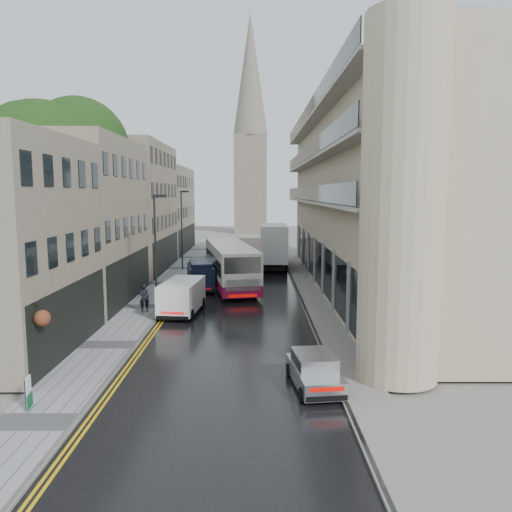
{
  "coord_description": "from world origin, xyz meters",
  "views": [
    {
      "loc": [
        1.32,
        -12.8,
        7.51
      ],
      "look_at": [
        1.39,
        18.0,
        3.59
      ],
      "focal_mm": 35.0,
      "sensor_mm": 36.0,
      "label": 1
    }
  ],
  "objects_px": {
    "silver_hatchback": "(303,383)",
    "pedestrian": "(144,298)",
    "lamp_post_far": "(182,231)",
    "cream_bus": "(219,273)",
    "tree_far": "(107,207)",
    "navy_van": "(191,279)",
    "estate_sign": "(28,393)",
    "tree_near": "(44,201)",
    "white_van": "(160,302)",
    "lamp_post_near": "(156,254)",
    "white_lorry": "(262,249)"
  },
  "relations": [
    {
      "from": "estate_sign",
      "to": "tree_far",
      "type": "bearing_deg",
      "value": 92.17
    },
    {
      "from": "tree_near",
      "to": "silver_hatchback",
      "type": "xyz_separation_m",
      "value": [
        15.56,
        -15.61,
        -6.24
      ]
    },
    {
      "from": "pedestrian",
      "to": "cream_bus",
      "type": "bearing_deg",
      "value": -146.51
    },
    {
      "from": "tree_near",
      "to": "cream_bus",
      "type": "relative_size",
      "value": 1.12
    },
    {
      "from": "tree_far",
      "to": "estate_sign",
      "type": "height_order",
      "value": "tree_far"
    },
    {
      "from": "tree_far",
      "to": "silver_hatchback",
      "type": "distance_m",
      "value": 32.9
    },
    {
      "from": "tree_far",
      "to": "navy_van",
      "type": "height_order",
      "value": "tree_far"
    },
    {
      "from": "white_lorry",
      "to": "white_van",
      "type": "distance_m",
      "value": 19.18
    },
    {
      "from": "white_lorry",
      "to": "white_van",
      "type": "height_order",
      "value": "white_lorry"
    },
    {
      "from": "pedestrian",
      "to": "lamp_post_near",
      "type": "bearing_deg",
      "value": 165.61
    },
    {
      "from": "white_van",
      "to": "navy_van",
      "type": "xyz_separation_m",
      "value": [
        0.87,
        7.56,
        0.09
      ]
    },
    {
      "from": "tree_near",
      "to": "lamp_post_near",
      "type": "height_order",
      "value": "tree_near"
    },
    {
      "from": "white_lorry",
      "to": "estate_sign",
      "type": "height_order",
      "value": "white_lorry"
    },
    {
      "from": "tree_near",
      "to": "navy_van",
      "type": "relative_size",
      "value": 3.06
    },
    {
      "from": "white_lorry",
      "to": "pedestrian",
      "type": "xyz_separation_m",
      "value": [
        -7.58,
        -16.4,
        -1.24
      ]
    },
    {
      "from": "navy_van",
      "to": "lamp_post_near",
      "type": "relative_size",
      "value": 0.63
    },
    {
      "from": "white_van",
      "to": "white_lorry",
      "type": "bearing_deg",
      "value": 76.72
    },
    {
      "from": "silver_hatchback",
      "to": "pedestrian",
      "type": "bearing_deg",
      "value": 116.03
    },
    {
      "from": "cream_bus",
      "to": "pedestrian",
      "type": "height_order",
      "value": "cream_bus"
    },
    {
      "from": "cream_bus",
      "to": "white_van",
      "type": "xyz_separation_m",
      "value": [
        -3.03,
        -7.05,
        -0.63
      ]
    },
    {
      "from": "tree_near",
      "to": "silver_hatchback",
      "type": "height_order",
      "value": "tree_near"
    },
    {
      "from": "silver_hatchback",
      "to": "lamp_post_near",
      "type": "bearing_deg",
      "value": 113.54
    },
    {
      "from": "tree_near",
      "to": "tree_far",
      "type": "relative_size",
      "value": 1.11
    },
    {
      "from": "tree_near",
      "to": "tree_far",
      "type": "xyz_separation_m",
      "value": [
        0.3,
        13.0,
        -0.72
      ]
    },
    {
      "from": "tree_near",
      "to": "lamp_post_far",
      "type": "bearing_deg",
      "value": 65.83
    },
    {
      "from": "tree_near",
      "to": "estate_sign",
      "type": "distance_m",
      "value": 18.5
    },
    {
      "from": "silver_hatchback",
      "to": "estate_sign",
      "type": "xyz_separation_m",
      "value": [
        -9.57,
        -0.72,
        -0.04
      ]
    },
    {
      "from": "cream_bus",
      "to": "silver_hatchback",
      "type": "distance_m",
      "value": 19.24
    },
    {
      "from": "tree_far",
      "to": "silver_hatchback",
      "type": "relative_size",
      "value": 3.43
    },
    {
      "from": "navy_van",
      "to": "lamp_post_far",
      "type": "bearing_deg",
      "value": 90.72
    },
    {
      "from": "lamp_post_far",
      "to": "estate_sign",
      "type": "height_order",
      "value": "lamp_post_far"
    },
    {
      "from": "lamp_post_near",
      "to": "tree_near",
      "type": "bearing_deg",
      "value": 169.01
    },
    {
      "from": "tree_near",
      "to": "white_lorry",
      "type": "bearing_deg",
      "value": 44.33
    },
    {
      "from": "tree_far",
      "to": "navy_van",
      "type": "distance_m",
      "value": 13.8
    },
    {
      "from": "lamp_post_far",
      "to": "cream_bus",
      "type": "bearing_deg",
      "value": -52.45
    },
    {
      "from": "cream_bus",
      "to": "estate_sign",
      "type": "relative_size",
      "value": 11.53
    },
    {
      "from": "tree_near",
      "to": "white_van",
      "type": "distance_m",
      "value": 10.82
    },
    {
      "from": "silver_hatchback",
      "to": "white_van",
      "type": "relative_size",
      "value": 0.77
    },
    {
      "from": "tree_near",
      "to": "lamp_post_far",
      "type": "xyz_separation_m",
      "value": [
        6.78,
        15.11,
        -3.05
      ]
    },
    {
      "from": "tree_near",
      "to": "tree_far",
      "type": "height_order",
      "value": "tree_near"
    },
    {
      "from": "silver_hatchback",
      "to": "cream_bus",
      "type": "bearing_deg",
      "value": 96.11
    },
    {
      "from": "lamp_post_far",
      "to": "tree_near",
      "type": "bearing_deg",
      "value": -96.95
    },
    {
      "from": "white_van",
      "to": "lamp_post_far",
      "type": "xyz_separation_m",
      "value": [
        -1.42,
        19.04,
        2.81
      ]
    },
    {
      "from": "tree_far",
      "to": "navy_van",
      "type": "relative_size",
      "value": 2.74
    },
    {
      "from": "white_van",
      "to": "lamp_post_near",
      "type": "bearing_deg",
      "value": 112.7
    },
    {
      "from": "silver_hatchback",
      "to": "pedestrian",
      "type": "relative_size",
      "value": 2.08
    },
    {
      "from": "white_lorry",
      "to": "pedestrian",
      "type": "distance_m",
      "value": 18.11
    },
    {
      "from": "lamp_post_far",
      "to": "pedestrian",
      "type": "bearing_deg",
      "value": -72.39
    },
    {
      "from": "tree_near",
      "to": "tree_far",
      "type": "bearing_deg",
      "value": 88.68
    },
    {
      "from": "silver_hatchback",
      "to": "lamp_post_far",
      "type": "height_order",
      "value": "lamp_post_far"
    }
  ]
}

